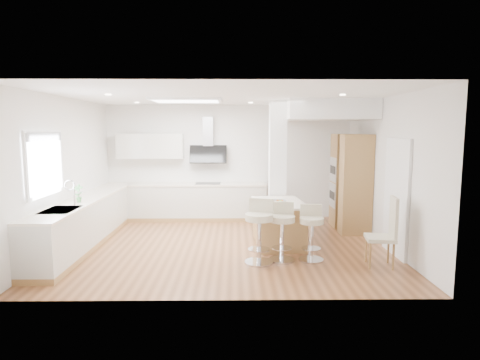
{
  "coord_description": "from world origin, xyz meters",
  "views": [
    {
      "loc": [
        0.16,
        -7.46,
        2.19
      ],
      "look_at": [
        0.25,
        0.4,
        1.21
      ],
      "focal_mm": 30.0,
      "sensor_mm": 36.0,
      "label": 1
    }
  ],
  "objects_px": {
    "bar_stool_b": "(282,228)",
    "bar_stool_c": "(311,230)",
    "peninsula": "(278,223)",
    "bar_stool_a": "(259,228)",
    "dining_chair": "(387,230)"
  },
  "relations": [
    {
      "from": "bar_stool_b",
      "to": "bar_stool_c",
      "type": "bearing_deg",
      "value": 8.12
    },
    {
      "from": "peninsula",
      "to": "bar_stool_b",
      "type": "bearing_deg",
      "value": -96.57
    },
    {
      "from": "bar_stool_b",
      "to": "dining_chair",
      "type": "height_order",
      "value": "dining_chair"
    },
    {
      "from": "bar_stool_b",
      "to": "dining_chair",
      "type": "distance_m",
      "value": 1.67
    },
    {
      "from": "peninsula",
      "to": "bar_stool_c",
      "type": "bearing_deg",
      "value": -68.57
    },
    {
      "from": "bar_stool_a",
      "to": "bar_stool_b",
      "type": "bearing_deg",
      "value": 33.6
    },
    {
      "from": "bar_stool_c",
      "to": "peninsula",
      "type": "bearing_deg",
      "value": 119.53
    },
    {
      "from": "peninsula",
      "to": "dining_chair",
      "type": "height_order",
      "value": "dining_chair"
    },
    {
      "from": "peninsula",
      "to": "bar_stool_b",
      "type": "relative_size",
      "value": 1.46
    },
    {
      "from": "bar_stool_a",
      "to": "dining_chair",
      "type": "xyz_separation_m",
      "value": [
        2.03,
        -0.19,
        0.01
      ]
    },
    {
      "from": "peninsula",
      "to": "dining_chair",
      "type": "xyz_separation_m",
      "value": [
        1.6,
        -1.27,
        0.19
      ]
    },
    {
      "from": "bar_stool_a",
      "to": "bar_stool_b",
      "type": "xyz_separation_m",
      "value": [
        0.39,
        0.13,
        -0.04
      ]
    },
    {
      "from": "bar_stool_b",
      "to": "bar_stool_c",
      "type": "distance_m",
      "value": 0.5
    },
    {
      "from": "bar_stool_c",
      "to": "dining_chair",
      "type": "distance_m",
      "value": 1.2
    },
    {
      "from": "bar_stool_a",
      "to": "bar_stool_c",
      "type": "height_order",
      "value": "bar_stool_a"
    }
  ]
}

